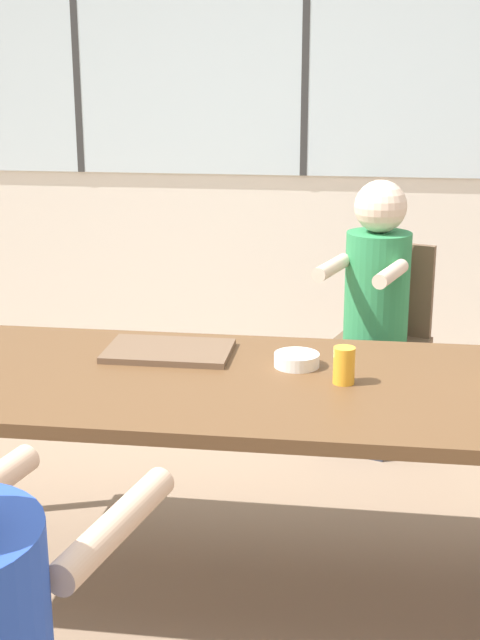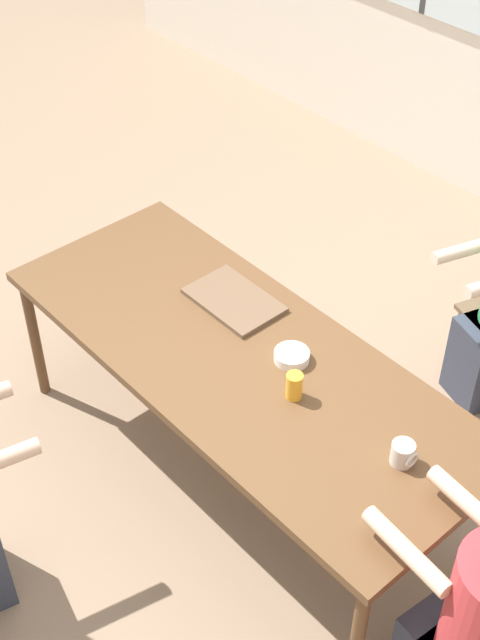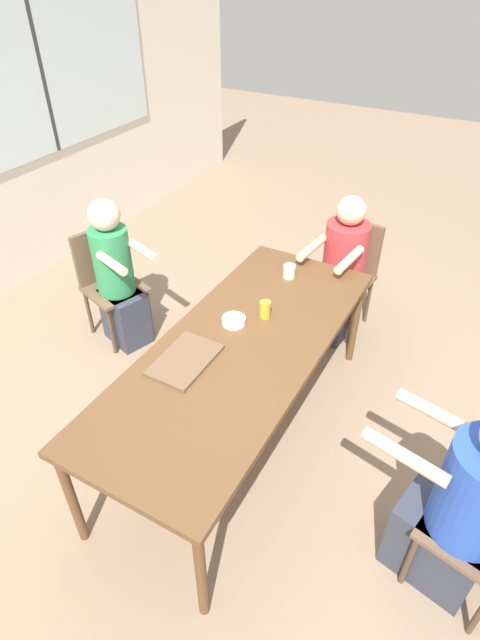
# 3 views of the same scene
# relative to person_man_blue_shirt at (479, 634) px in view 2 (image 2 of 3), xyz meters

# --- Properties ---
(ground_plane) EXTENTS (16.00, 16.00, 0.00)m
(ground_plane) POSITION_rel_person_man_blue_shirt_xyz_m (-1.31, 0.14, -0.51)
(ground_plane) COLOR #8C725B
(dining_table) EXTENTS (2.15, 0.85, 0.73)m
(dining_table) POSITION_rel_person_man_blue_shirt_xyz_m (-1.31, 0.14, 0.17)
(dining_table) COLOR brown
(dining_table) RESTS_ON ground_plane
(person_man_blue_shirt) EXTENTS (0.62, 0.38, 1.13)m
(person_man_blue_shirt) POSITION_rel_person_man_blue_shirt_xyz_m (0.00, 0.00, 0.00)
(person_man_blue_shirt) COLOR #333847
(person_man_blue_shirt) RESTS_ON ground_plane
(food_tray_dark) EXTENTS (0.40, 0.26, 0.02)m
(food_tray_dark) POSITION_rel_person_man_blue_shirt_xyz_m (-1.57, 0.33, 0.23)
(food_tray_dark) COLOR brown
(food_tray_dark) RESTS_ON dining_table
(coffee_mug) EXTENTS (0.09, 0.08, 0.09)m
(coffee_mug) POSITION_rel_person_man_blue_shirt_xyz_m (-0.53, 0.20, 0.26)
(coffee_mug) COLOR beige
(coffee_mug) RESTS_ON dining_table
(juice_glass) EXTENTS (0.06, 0.06, 0.11)m
(juice_glass) POSITION_rel_person_man_blue_shirt_xyz_m (-1.01, 0.13, 0.28)
(juice_glass) COLOR gold
(juice_glass) RESTS_ON dining_table
(bowl_white_shallow) EXTENTS (0.14, 0.14, 0.04)m
(bowl_white_shallow) POSITION_rel_person_man_blue_shirt_xyz_m (-1.15, 0.27, 0.24)
(bowl_white_shallow) COLOR white
(bowl_white_shallow) RESTS_ON dining_table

